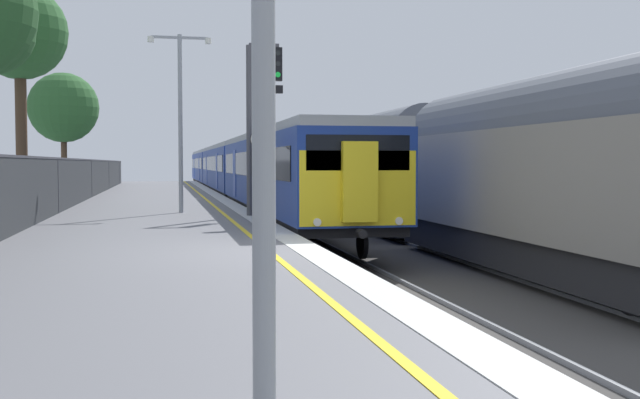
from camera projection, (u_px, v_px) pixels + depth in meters
name	position (u px, v px, depth m)	size (l,w,h in m)	color
ground	(428.00, 280.00, 14.36)	(17.40, 110.00, 1.21)	slate
commuter_train_at_platform	(234.00, 168.00, 46.76)	(2.83, 60.97, 3.81)	navy
freight_train_adjacent_track	(376.00, 167.00, 30.41)	(2.60, 40.28, 4.45)	#232326
signal_gantry	(258.00, 109.00, 22.96)	(1.10, 0.24, 5.16)	#47474C
speed_limit_sign	(262.00, 163.00, 19.37)	(0.59, 0.08, 2.48)	#59595B
platform_lamp_mid	(180.00, 108.00, 24.43)	(2.00, 0.20, 5.67)	#93999E
background_tree_left	(63.00, 110.00, 40.91)	(3.71, 3.72, 6.40)	#473323
background_tree_centre	(21.00, 36.00, 27.68)	(3.40, 3.40, 8.01)	#473323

